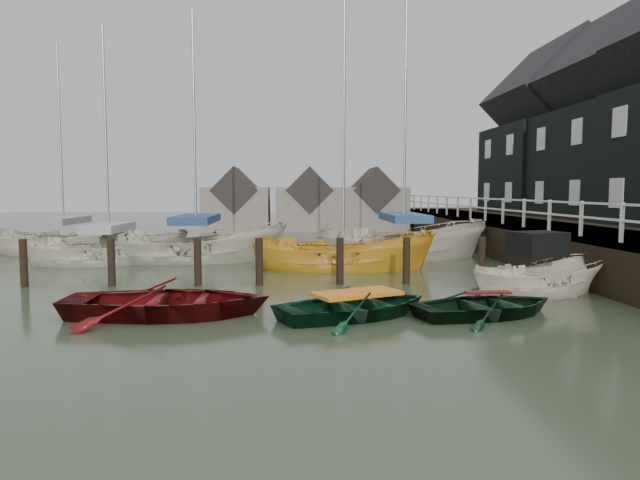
{
  "coord_description": "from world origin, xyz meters",
  "views": [
    {
      "loc": [
        -0.26,
        -13.79,
        2.81
      ],
      "look_at": [
        0.57,
        2.25,
        1.4
      ],
      "focal_mm": 32.0,
      "sensor_mm": 36.0,
      "label": 1
    }
  ],
  "objects": [
    {
      "name": "ground",
      "position": [
        0.0,
        0.0,
        0.0
      ],
      "size": [
        120.0,
        120.0,
        0.0
      ],
      "primitive_type": "plane",
      "color": "#323D27",
      "rests_on": "ground"
    },
    {
      "name": "sailboat_d",
      "position": [
        4.4,
        9.43,
        0.06
      ],
      "size": [
        7.81,
        4.15,
        11.97
      ],
      "rotation": [
        0.0,
        0.0,
        1.76
      ],
      "color": "beige",
      "rests_on": "ground"
    },
    {
      "name": "motorboat",
      "position": [
        6.35,
        0.89,
        0.1
      ],
      "size": [
        4.48,
        2.85,
        2.5
      ],
      "rotation": [
        0.0,
        0.0,
        1.9
      ],
      "color": "silver",
      "rests_on": "ground"
    },
    {
      "name": "rowboat_dkgreen",
      "position": [
        4.14,
        -1.4,
        0.0
      ],
      "size": [
        4.06,
        3.4,
        0.72
      ],
      "primitive_type": "imported",
      "rotation": [
        0.0,
        0.0,
        1.87
      ],
      "color": "black",
      "rests_on": "ground"
    },
    {
      "name": "rowboat_green",
      "position": [
        1.2,
        -1.35,
        0.0
      ],
      "size": [
        4.48,
        3.96,
        0.77
      ],
      "primitive_type": "imported",
      "rotation": [
        0.0,
        0.0,
        2.0
      ],
      "color": "#08331A",
      "rests_on": "ground"
    },
    {
      "name": "rowboat_red",
      "position": [
        -3.02,
        -1.08,
        0.0
      ],
      "size": [
        4.56,
        3.26,
        0.94
      ],
      "primitive_type": "imported",
      "rotation": [
        0.0,
        0.0,
        1.57
      ],
      "color": "#530B0C",
      "rests_on": "ground"
    },
    {
      "name": "sailboat_e",
      "position": [
        -10.31,
        11.93,
        0.06
      ],
      "size": [
        6.38,
        2.46,
        10.35
      ],
      "rotation": [
        0.0,
        0.0,
        1.56
      ],
      "color": "beige",
      "rests_on": "ground"
    },
    {
      "name": "far_sheds",
      "position": [
        0.83,
        26.0,
        1.86
      ],
      "size": [
        14.0,
        4.08,
        4.39
      ],
      "color": "#665B51",
      "rests_on": "ground"
    },
    {
      "name": "sailboat_a",
      "position": [
        -7.23,
        8.35,
        0.06
      ],
      "size": [
        6.29,
        3.61,
        10.1
      ],
      "rotation": [
        0.0,
        0.0,
        1.82
      ],
      "color": "beige",
      "rests_on": "ground"
    },
    {
      "name": "sailboat_c",
      "position": [
        1.62,
        6.38,
        0.01
      ],
      "size": [
        6.67,
        2.88,
        11.25
      ],
      "rotation": [
        0.0,
        0.0,
        1.5
      ],
      "color": "gold",
      "rests_on": "ground"
    },
    {
      "name": "pier",
      "position": [
        9.48,
        10.0,
        0.71
      ],
      "size": [
        3.04,
        32.0,
        2.7
      ],
      "color": "black",
      "rests_on": "ground"
    },
    {
      "name": "sailboat_b",
      "position": [
        -4.01,
        8.96,
        0.06
      ],
      "size": [
        7.65,
        4.02,
        11.2
      ],
      "rotation": [
        0.0,
        0.0,
        1.75
      ],
      "color": "beige",
      "rests_on": "ground"
    },
    {
      "name": "mooring_pilings",
      "position": [
        -1.11,
        3.0,
        0.5
      ],
      "size": [
        13.72,
        0.22,
        1.8
      ],
      "color": "black",
      "rests_on": "ground"
    }
  ]
}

